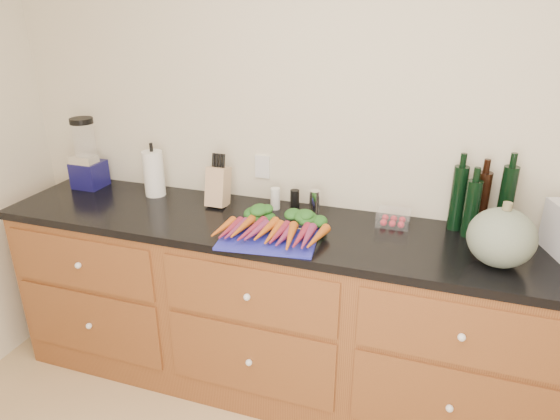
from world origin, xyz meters
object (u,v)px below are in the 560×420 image
(carrots, at_px, (272,228))
(knife_block, at_px, (218,186))
(cutting_board, at_px, (269,237))
(tomato_box, at_px, (393,218))
(squash, at_px, (502,237))
(blender_appliance, at_px, (87,157))
(paper_towel, at_px, (154,173))

(carrots, relative_size, knife_block, 2.39)
(cutting_board, bearing_deg, tomato_box, 32.99)
(squash, distance_m, tomato_box, 0.52)
(blender_appliance, bearing_deg, knife_block, -1.25)
(carrots, height_order, tomato_box, carrots)
(squash, xyz_separation_m, blender_appliance, (-2.16, 0.24, 0.06))
(squash, bearing_deg, carrots, -177.87)
(carrots, distance_m, tomato_box, 0.59)
(squash, distance_m, paper_towel, 1.75)
(squash, height_order, tomato_box, squash)
(carrots, bearing_deg, paper_towel, 160.08)
(paper_towel, distance_m, tomato_box, 1.29)
(blender_appliance, bearing_deg, tomato_box, 0.41)
(cutting_board, relative_size, carrots, 0.89)
(blender_appliance, distance_m, tomato_box, 1.72)
(paper_towel, relative_size, tomato_box, 1.62)
(squash, relative_size, paper_towel, 1.07)
(squash, xyz_separation_m, paper_towel, (-1.73, 0.25, 0.00))
(carrots, relative_size, tomato_box, 3.16)
(knife_block, height_order, tomato_box, knife_block)
(carrots, xyz_separation_m, blender_appliance, (-1.21, 0.28, 0.14))
(carrots, relative_size, squash, 1.82)
(tomato_box, bearing_deg, knife_block, -178.08)
(blender_appliance, bearing_deg, squash, -6.46)
(blender_appliance, bearing_deg, cutting_board, -14.76)
(cutting_board, distance_m, squash, 0.96)
(squash, xyz_separation_m, tomato_box, (-0.45, 0.26, -0.08))
(cutting_board, height_order, tomato_box, tomato_box)
(squash, height_order, knife_block, squash)
(cutting_board, relative_size, knife_block, 2.11)
(blender_appliance, height_order, paper_towel, blender_appliance)
(carrots, relative_size, blender_appliance, 1.22)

